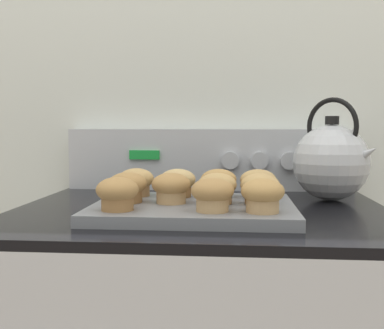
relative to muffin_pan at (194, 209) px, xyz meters
The scene contains 15 objects.
wall_back 0.52m from the muffin_pan, 88.68° to the left, with size 8.00×0.05×2.40m.
control_panel 0.39m from the muffin_pan, 87.99° to the left, with size 0.77×0.07×0.17m.
muffin_pan is the anchor object (origin of this frame).
muffin_r0_c0 0.16m from the muffin_pan, 145.36° to the right, with size 0.08×0.08×0.06m.
muffin_r0_c2 0.10m from the muffin_pan, 64.40° to the right, with size 0.08×0.08×0.06m.
muffin_r0_c3 0.16m from the muffin_pan, 34.00° to the right, with size 0.08×0.08×0.06m.
muffin_r1_c0 0.14m from the muffin_pan, behind, with size 0.08×0.08×0.06m.
muffin_r1_c1 0.06m from the muffin_pan, behind, with size 0.08×0.08×0.06m.
muffin_r1_c2 0.06m from the muffin_pan, ahead, with size 0.08×0.08×0.06m.
muffin_r1_c3 0.14m from the muffin_pan, ahead, with size 0.08×0.08×0.06m.
muffin_r2_c0 0.17m from the muffin_pan, 145.80° to the left, with size 0.08×0.08×0.06m.
muffin_r2_c1 0.10m from the muffin_pan, 116.02° to the left, with size 0.08×0.08×0.06m.
muffin_r2_c2 0.11m from the muffin_pan, 62.95° to the left, with size 0.08×0.08×0.06m.
muffin_r2_c3 0.16m from the muffin_pan, 34.59° to the left, with size 0.08×0.08×0.06m.
tea_kettle 0.38m from the muffin_pan, 34.40° to the left, with size 0.19×0.19×0.24m.
Camera 1 is at (0.07, -0.68, 1.07)m, focal length 45.00 mm.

